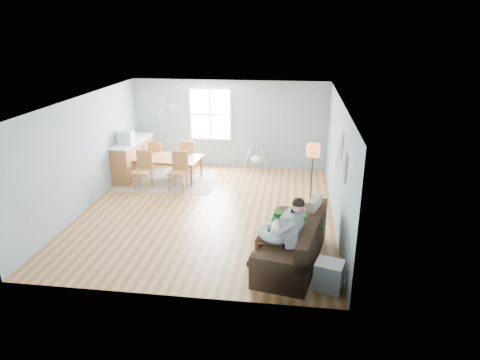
# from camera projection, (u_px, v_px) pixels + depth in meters

# --- Properties ---
(room) EXTENTS (8.40, 9.40, 3.90)m
(room) POSITION_uv_depth(u_px,v_px,m) (206.00, 112.00, 9.59)
(room) COLOR brown
(window) EXTENTS (1.32, 0.08, 1.62)m
(window) POSITION_uv_depth(u_px,v_px,m) (210.00, 114.00, 13.16)
(window) COLOR white
(window) RESTS_ON room
(pictures) EXTENTS (0.05, 1.34, 0.74)m
(pictures) POSITION_uv_depth(u_px,v_px,m) (342.00, 155.00, 8.45)
(pictures) COLOR white
(pictures) RESTS_ON room
(wall_plates) EXTENTS (0.67, 0.02, 0.66)m
(wall_plates) POSITION_uv_depth(u_px,v_px,m) (166.00, 108.00, 13.27)
(wall_plates) COLOR #9FB6BF
(wall_plates) RESTS_ON room
(sofa) EXTENTS (1.40, 2.42, 0.92)m
(sofa) POSITION_uv_depth(u_px,v_px,m) (295.00, 247.00, 8.07)
(sofa) COLOR black
(sofa) RESTS_ON room
(green_throw) EXTENTS (1.13, 0.97, 0.04)m
(green_throw) POSITION_uv_depth(u_px,v_px,m) (299.00, 218.00, 8.68)
(green_throw) COLOR #155C23
(green_throw) RESTS_ON sofa
(beige_pillow) EXTENTS (0.32, 0.58, 0.56)m
(beige_pillow) POSITION_uv_depth(u_px,v_px,m) (314.00, 211.00, 8.35)
(beige_pillow) COLOR #BFB092
(beige_pillow) RESTS_ON sofa
(father) EXTENTS (1.10, 0.69, 1.47)m
(father) POSITION_uv_depth(u_px,v_px,m) (284.00, 231.00, 7.66)
(father) COLOR #98989B
(father) RESTS_ON sofa
(nursing_pillow) EXTENTS (0.72, 0.70, 0.25)m
(nursing_pillow) POSITION_uv_depth(u_px,v_px,m) (275.00, 233.00, 7.74)
(nursing_pillow) COLOR #A8BDD2
(nursing_pillow) RESTS_ON father
(infant) EXTENTS (0.16, 0.42, 0.16)m
(infant) POSITION_uv_depth(u_px,v_px,m) (275.00, 227.00, 7.74)
(infant) COLOR silver
(infant) RESTS_ON nursing_pillow
(toddler) EXTENTS (0.61, 0.40, 0.90)m
(toddler) POSITION_uv_depth(u_px,v_px,m) (294.00, 220.00, 8.13)
(toddler) COLOR silver
(toddler) RESTS_ON sofa
(floor_lamp) EXTENTS (0.32, 0.32, 1.60)m
(floor_lamp) POSITION_uv_depth(u_px,v_px,m) (313.00, 156.00, 10.18)
(floor_lamp) COLOR black
(floor_lamp) RESTS_ON room
(storage_cube) EXTENTS (0.55, 0.52, 0.51)m
(storage_cube) POSITION_uv_depth(u_px,v_px,m) (328.00, 275.00, 7.28)
(storage_cube) COLOR white
(storage_cube) RESTS_ON room
(rug) EXTENTS (2.83, 2.19, 0.01)m
(rug) POSITION_uv_depth(u_px,v_px,m) (168.00, 180.00, 12.45)
(rug) COLOR #A49D96
(rug) RESTS_ON room
(dining_table) EXTENTS (2.04, 1.26, 0.68)m
(dining_table) POSITION_uv_depth(u_px,v_px,m) (167.00, 169.00, 12.33)
(dining_table) COLOR brown
(dining_table) RESTS_ON rug
(chair_sw) EXTENTS (0.51, 0.51, 1.05)m
(chair_sw) POSITION_uv_depth(u_px,v_px,m) (143.00, 167.00, 11.65)
(chair_sw) COLOR #A47538
(chair_sw) RESTS_ON rug
(chair_se) EXTENTS (0.52, 0.52, 1.05)m
(chair_se) POSITION_uv_depth(u_px,v_px,m) (179.00, 168.00, 11.57)
(chair_se) COLOR #A47538
(chair_se) RESTS_ON rug
(chair_nw) EXTENTS (0.44, 0.44, 0.98)m
(chair_nw) POSITION_uv_depth(u_px,v_px,m) (156.00, 154.00, 12.93)
(chair_nw) COLOR #A47538
(chair_nw) RESTS_ON rug
(chair_ne) EXTENTS (0.47, 0.47, 1.03)m
(chair_ne) POSITION_uv_depth(u_px,v_px,m) (188.00, 154.00, 12.83)
(chair_ne) COLOR #A47538
(chair_ne) RESTS_ON rug
(counter) EXTENTS (0.70, 1.97, 1.09)m
(counter) POSITION_uv_depth(u_px,v_px,m) (133.00, 158.00, 12.62)
(counter) COLOR brown
(counter) RESTS_ON room
(monitor) EXTENTS (0.40, 0.38, 0.37)m
(monitor) POSITION_uv_depth(u_px,v_px,m) (126.00, 137.00, 12.03)
(monitor) COLOR silver
(monitor) RESTS_ON counter
(baby_swing) EXTENTS (0.87, 0.89, 0.87)m
(baby_swing) POSITION_uv_depth(u_px,v_px,m) (257.00, 159.00, 13.07)
(baby_swing) COLOR silver
(baby_swing) RESTS_ON room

